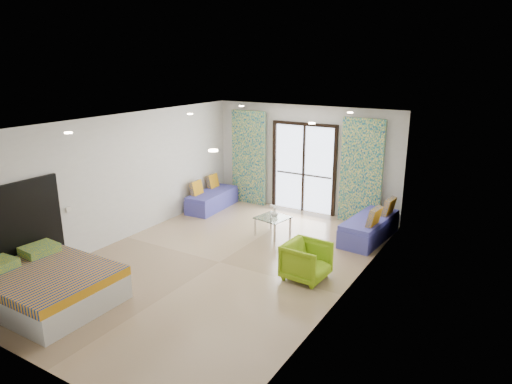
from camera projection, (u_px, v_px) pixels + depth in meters
The scene contains 24 objects.
floor at pixel (219, 262), 8.82m from camera, with size 5.00×7.50×0.01m, color #917556, non-canonical shape.
ceiling at pixel (216, 122), 8.07m from camera, with size 5.00×7.50×0.01m, color silver, non-canonical shape.
wall_back at pixel (304, 159), 11.53m from camera, with size 5.00×0.01×2.70m, color silver, non-canonical shape.
wall_front at pixel (32, 274), 5.36m from camera, with size 5.00×0.01×2.70m, color silver, non-canonical shape.
wall_left at pixel (122, 178), 9.69m from camera, with size 0.01×7.50×2.70m, color silver, non-canonical shape.
wall_right at pixel (347, 219), 7.21m from camera, with size 0.01×7.50×2.70m, color silver, non-canonical shape.
balcony_door at pixel (304, 163), 11.53m from camera, with size 1.76×0.08×2.28m.
balcony_rail at pixel (304, 175), 11.63m from camera, with size 1.52×0.03×0.04m, color #595451.
curtain_left at pixel (249, 158), 12.18m from camera, with size 1.00×0.10×2.50m, color beige.
curtain_right at pixel (361, 172), 10.64m from camera, with size 1.00×0.10×2.50m, color beige.
downlight_a at pixel (68, 133), 7.13m from camera, with size 0.12×0.12×0.02m, color #FFE0B2.
downlight_b at pixel (213, 150), 5.74m from camera, with size 0.12×0.12×0.02m, color #FFE0B2.
downlight_c at pixel (190, 114), 9.59m from camera, with size 0.12×0.12×0.02m, color #FFE0B2.
downlight_d at pixel (312, 123), 8.21m from camera, with size 0.12×0.12×0.02m, color #FFE0B2.
downlight_e at pixel (241, 106), 11.24m from camera, with size 0.12×0.12×0.02m, color #FFE0B2.
downlight_f at pixel (350, 113), 9.85m from camera, with size 0.12×0.12×0.02m, color #FFE0B2.
headboard at pixel (5, 230), 7.57m from camera, with size 0.06×2.10×1.50m, color black.
switch_plate at pixel (68, 209), 8.60m from camera, with size 0.02×0.10×0.10m, color silver.
bed at pixel (48, 286), 7.30m from camera, with size 2.01×1.64×0.69m.
daybed_left at pixel (212, 199), 11.97m from camera, with size 0.74×1.68×0.81m.
daybed_right at pixel (370, 227), 9.88m from camera, with size 0.85×1.84×0.88m.
coffee_table at pixel (273, 219), 10.09m from camera, with size 0.74×0.74×0.73m.
vase at pixel (274, 213), 10.08m from camera, with size 0.16×0.17×0.16m, color white.
armchair at pixel (306, 259), 8.07m from camera, with size 0.72×0.68×0.74m, color #85B116.
Camera 1 is at (4.78, -6.57, 3.77)m, focal length 32.00 mm.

